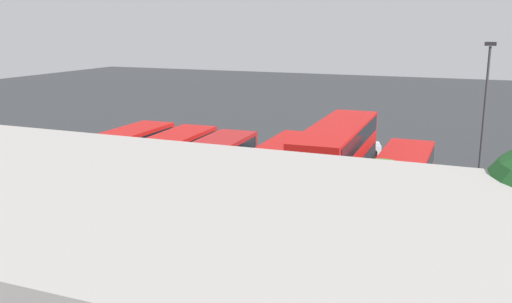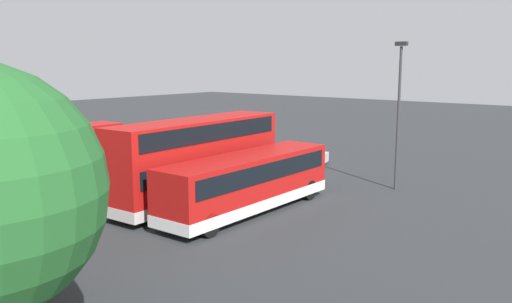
# 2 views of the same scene
# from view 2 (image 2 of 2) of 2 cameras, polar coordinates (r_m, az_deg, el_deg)

# --- Properties ---
(ground_plane) EXTENTS (140.00, 140.00, 0.00)m
(ground_plane) POSITION_cam_2_polar(r_m,az_deg,el_deg) (40.72, -1.00, -1.12)
(ground_plane) COLOR #2D3033
(bus_single_deck_near_end) EXTENTS (2.78, 11.06, 2.95)m
(bus_single_deck_near_end) POSITION_cam_2_polar(r_m,az_deg,el_deg) (26.83, -0.89, -3.21)
(bus_single_deck_near_end) COLOR #B71411
(bus_single_deck_near_end) RESTS_ON ground
(bus_double_decker_second) EXTENTS (3.06, 11.31, 4.55)m
(bus_double_decker_second) POSITION_cam_2_polar(r_m,az_deg,el_deg) (28.73, -6.34, -0.73)
(bus_double_decker_second) COLOR #B71411
(bus_double_decker_second) RESTS_ON ground
(bus_single_deck_third) EXTENTS (3.09, 11.39, 2.95)m
(bus_single_deck_third) POSITION_cam_2_polar(r_m,az_deg,el_deg) (31.47, -10.68, -1.46)
(bus_single_deck_third) COLOR #B71411
(bus_single_deck_third) RESTS_ON ground
(bus_single_deck_fourth) EXTENTS (3.11, 10.30, 2.95)m
(bus_single_deck_fourth) POSITION_cam_2_polar(r_m,az_deg,el_deg) (34.18, -16.02, -0.80)
(bus_single_deck_fourth) COLOR #A51919
(bus_single_deck_fourth) RESTS_ON ground
(bus_single_deck_fifth) EXTENTS (3.16, 10.69, 2.95)m
(bus_single_deck_fifth) POSITION_cam_2_polar(r_m,az_deg,el_deg) (37.14, -18.37, -0.12)
(bus_single_deck_fifth) COLOR #B71411
(bus_single_deck_fifth) RESTS_ON ground
(bus_single_deck_sixth) EXTENTS (2.85, 12.01, 2.95)m
(bus_single_deck_sixth) POSITION_cam_2_polar(r_m,az_deg,el_deg) (39.98, -21.81, 0.35)
(bus_single_deck_sixth) COLOR #B71411
(bus_single_deck_sixth) RESTS_ON ground
(car_hatchback_silver) EXTENTS (4.80, 3.04, 1.43)m
(car_hatchback_silver) POSITION_cam_2_polar(r_m,az_deg,el_deg) (40.19, 4.36, -0.28)
(car_hatchback_silver) COLOR silver
(car_hatchback_silver) RESTS_ON ground
(car_small_green) EXTENTS (2.16, 4.15, 1.43)m
(car_small_green) POSITION_cam_2_polar(r_m,az_deg,el_deg) (45.00, -8.26, 0.71)
(car_small_green) COLOR #A5D14C
(car_small_green) RESTS_ON ground
(lamp_post_tall) EXTENTS (0.70, 0.30, 8.73)m
(lamp_post_tall) POSITION_cam_2_polar(r_m,az_deg,el_deg) (32.35, 15.10, 4.82)
(lamp_post_tall) COLOR #38383D
(lamp_post_tall) RESTS_ON ground
(waste_bin_yellow) EXTENTS (0.60, 0.60, 0.95)m
(waste_bin_yellow) POSITION_cam_2_polar(r_m,az_deg,el_deg) (33.97, 3.99, -2.48)
(waste_bin_yellow) COLOR #333338
(waste_bin_yellow) RESTS_ON ground
(tree_midright) EXTENTS (3.51, 3.51, 5.75)m
(tree_midright) POSITION_cam_2_polar(r_m,az_deg,el_deg) (17.83, -23.64, -2.82)
(tree_midright) COLOR #4C3823
(tree_midright) RESTS_ON ground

